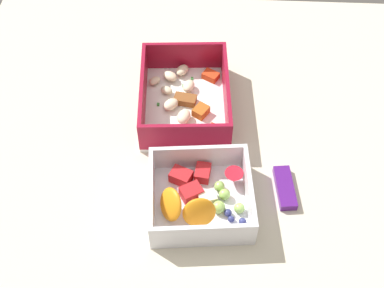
% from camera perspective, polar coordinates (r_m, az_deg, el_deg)
% --- Properties ---
extents(table_surface, '(0.80, 0.80, 0.02)m').
position_cam_1_polar(table_surface, '(0.78, 0.18, -2.08)').
color(table_surface, beige).
rests_on(table_surface, ground).
extents(pasta_container, '(0.19, 0.15, 0.06)m').
position_cam_1_polar(pasta_container, '(0.83, -0.77, 5.07)').
color(pasta_container, white).
rests_on(pasta_container, table_surface).
extents(fruit_bowl, '(0.15, 0.15, 0.05)m').
position_cam_1_polar(fruit_bowl, '(0.72, 0.93, -5.99)').
color(fruit_bowl, white).
rests_on(fruit_bowl, table_surface).
extents(candy_bar, '(0.07, 0.03, 0.01)m').
position_cam_1_polar(candy_bar, '(0.75, 10.32, -4.82)').
color(candy_bar, '#51197A').
rests_on(candy_bar, table_surface).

